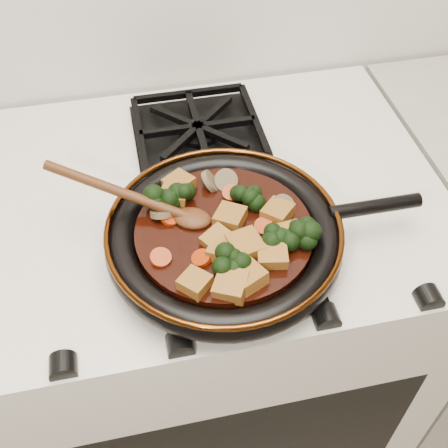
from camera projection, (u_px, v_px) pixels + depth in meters
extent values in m
cube|color=white|center=(216.00, 332.00, 1.27)|extent=(0.76, 0.60, 0.90)
cylinder|color=black|center=(224.00, 241.00, 0.81)|extent=(0.31, 0.31, 0.01)
torus|color=black|center=(224.00, 237.00, 0.81)|extent=(0.34, 0.34, 0.04)
torus|color=#4E250B|center=(224.00, 227.00, 0.79)|extent=(0.34, 0.34, 0.01)
cylinder|color=black|center=(375.00, 207.00, 0.83)|extent=(0.14, 0.02, 0.02)
cylinder|color=black|center=(224.00, 234.00, 0.80)|extent=(0.25, 0.25, 0.02)
cube|color=#936022|center=(245.00, 246.00, 0.76)|extent=(0.05, 0.05, 0.03)
cube|color=#936022|center=(230.00, 218.00, 0.80)|extent=(0.06, 0.06, 0.02)
cube|color=#936022|center=(231.00, 285.00, 0.72)|extent=(0.06, 0.06, 0.03)
cube|color=#936022|center=(195.00, 283.00, 0.72)|extent=(0.05, 0.05, 0.02)
cube|color=#936022|center=(224.00, 251.00, 0.76)|extent=(0.05, 0.05, 0.03)
cube|color=#936022|center=(272.00, 256.00, 0.75)|extent=(0.05, 0.04, 0.02)
cube|color=#936022|center=(287.00, 236.00, 0.78)|extent=(0.04, 0.04, 0.02)
cube|color=#936022|center=(218.00, 241.00, 0.77)|extent=(0.05, 0.05, 0.02)
cube|color=#936022|center=(248.00, 277.00, 0.73)|extent=(0.05, 0.06, 0.03)
cube|color=#936022|center=(175.00, 194.00, 0.83)|extent=(0.05, 0.05, 0.03)
cube|color=#936022|center=(277.00, 213.00, 0.80)|extent=(0.06, 0.06, 0.03)
cube|color=#936022|center=(179.00, 184.00, 0.85)|extent=(0.05, 0.05, 0.02)
cylinder|color=#A22704|center=(231.00, 193.00, 0.84)|extent=(0.03, 0.03, 0.02)
cylinder|color=#A22704|center=(201.00, 258.00, 0.75)|extent=(0.03, 0.03, 0.02)
cylinder|color=#A22704|center=(264.00, 226.00, 0.79)|extent=(0.03, 0.03, 0.02)
cylinder|color=#A22704|center=(170.00, 218.00, 0.80)|extent=(0.03, 0.03, 0.02)
cylinder|color=#A22704|center=(161.00, 258.00, 0.75)|extent=(0.03, 0.03, 0.02)
cylinder|color=brown|center=(282.00, 206.00, 0.82)|extent=(0.04, 0.03, 0.03)
cylinder|color=brown|center=(226.00, 180.00, 0.85)|extent=(0.04, 0.03, 0.03)
cylinder|color=brown|center=(210.00, 181.00, 0.85)|extent=(0.03, 0.04, 0.04)
cylinder|color=brown|center=(162.00, 213.00, 0.81)|extent=(0.04, 0.04, 0.02)
cylinder|color=brown|center=(169.00, 203.00, 0.82)|extent=(0.03, 0.03, 0.02)
ellipsoid|color=#4D2810|center=(192.00, 218.00, 0.80)|extent=(0.07, 0.06, 0.02)
cylinder|color=#4D2810|center=(119.00, 192.00, 0.80)|extent=(0.02, 0.02, 0.22)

